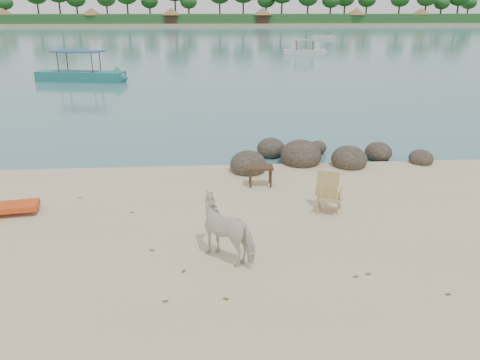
% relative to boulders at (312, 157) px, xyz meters
% --- Properties ---
extents(water, '(400.00, 400.00, 0.00)m').
position_rel_boulders_xyz_m(water, '(-3.10, 83.90, -0.18)').
color(water, '#3A6974').
rests_on(water, ground).
extents(far_shore, '(420.00, 90.00, 1.40)m').
position_rel_boulders_xyz_m(far_shore, '(-3.10, 163.90, -0.18)').
color(far_shore, tan).
rests_on(far_shore, ground).
extents(far_scenery, '(420.00, 18.00, 9.50)m').
position_rel_boulders_xyz_m(far_scenery, '(-3.08, 130.60, 2.96)').
color(far_scenery, '#1E4C1E').
rests_on(far_scenery, ground).
extents(boulders, '(6.30, 2.82, 0.94)m').
position_rel_boulders_xyz_m(boulders, '(0.00, 0.00, 0.00)').
color(boulders, '#2E271F').
rests_on(boulders, ground).
extents(cow, '(1.46, 1.40, 1.17)m').
position_rel_boulders_xyz_m(cow, '(-2.83, -5.68, 0.40)').
color(cow, beige).
rests_on(cow, ground).
extents(side_table, '(0.68, 0.46, 0.54)m').
position_rel_boulders_xyz_m(side_table, '(-1.82, -1.92, 0.08)').
color(side_table, '#302313').
rests_on(side_table, ground).
extents(lounge_chair, '(1.83, 0.88, 0.53)m').
position_rel_boulders_xyz_m(lounge_chair, '(-7.88, -3.38, 0.08)').
color(lounge_chair, '#D75319').
rests_on(lounge_chair, ground).
extents(deck_chair, '(0.78, 0.81, 0.89)m').
position_rel_boulders_xyz_m(deck_chair, '(-0.41, -3.75, 0.26)').
color(deck_chair, tan).
rests_on(deck_chair, ground).
extents(boat_near, '(6.70, 2.73, 3.18)m').
position_rel_boulders_xyz_m(boat_near, '(-11.58, 18.69, 1.40)').
color(boat_near, '#1F6C68').
rests_on(boat_near, water).
extents(boat_mid, '(4.99, 1.58, 2.40)m').
position_rel_boulders_xyz_m(boat_mid, '(7.22, 36.98, 1.02)').
color(boat_mid, silver).
rests_on(boat_mid, water).
extents(boat_far, '(5.10, 3.15, 0.59)m').
position_rel_boulders_xyz_m(boat_far, '(15.24, 62.60, 0.11)').
color(boat_far, '#B6B6B1').
rests_on(boat_far, water).
extents(dead_leaves, '(7.93, 6.90, 0.00)m').
position_rel_boulders_xyz_m(dead_leaves, '(-2.48, -6.32, -0.18)').
color(dead_leaves, brown).
rests_on(dead_leaves, ground).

